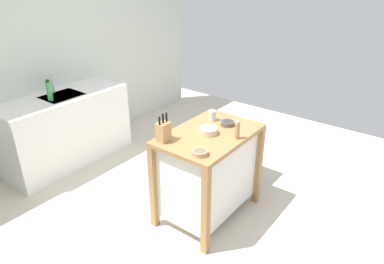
{
  "coord_description": "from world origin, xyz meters",
  "views": [
    {
      "loc": [
        -2.2,
        -1.74,
        2.28
      ],
      "look_at": [
        0.16,
        0.07,
        0.85
      ],
      "focal_mm": 32.69,
      "sensor_mm": 36.0,
      "label": 1
    }
  ],
  "objects_px": {
    "bowl_stoneware_deep": "(228,123)",
    "bowl_ceramic_small": "(200,152)",
    "pepper_grinder": "(237,130)",
    "sink_faucet": "(52,84)",
    "trash_bin": "(243,156)",
    "bowl_ceramic_wide": "(208,131)",
    "kitchen_island": "(209,170)",
    "knife_block": "(163,131)",
    "bottle_hand_soap": "(49,91)",
    "drinking_cup": "(212,116)"
  },
  "relations": [
    {
      "from": "pepper_grinder",
      "to": "sink_faucet",
      "type": "relative_size",
      "value": 0.79
    },
    {
      "from": "bowl_stoneware_deep",
      "to": "drinking_cup",
      "type": "bearing_deg",
      "value": 88.77
    },
    {
      "from": "kitchen_island",
      "to": "bowl_ceramic_wide",
      "type": "xyz_separation_m",
      "value": [
        -0.02,
        -0.0,
        0.42
      ]
    },
    {
      "from": "bowl_stoneware_deep",
      "to": "bowl_ceramic_small",
      "type": "height_order",
      "value": "bowl_stoneware_deep"
    },
    {
      "from": "kitchen_island",
      "to": "bowl_stoneware_deep",
      "type": "height_order",
      "value": "bowl_stoneware_deep"
    },
    {
      "from": "bowl_ceramic_wide",
      "to": "sink_faucet",
      "type": "xyz_separation_m",
      "value": [
        -0.19,
        2.13,
        0.07
      ]
    },
    {
      "from": "knife_block",
      "to": "trash_bin",
      "type": "distance_m",
      "value": 1.3
    },
    {
      "from": "knife_block",
      "to": "pepper_grinder",
      "type": "relative_size",
      "value": 1.46
    },
    {
      "from": "kitchen_island",
      "to": "drinking_cup",
      "type": "bearing_deg",
      "value": 29.53
    },
    {
      "from": "kitchen_island",
      "to": "pepper_grinder",
      "type": "height_order",
      "value": "pepper_grinder"
    },
    {
      "from": "pepper_grinder",
      "to": "sink_faucet",
      "type": "bearing_deg",
      "value": 96.31
    },
    {
      "from": "trash_bin",
      "to": "bottle_hand_soap",
      "type": "bearing_deg",
      "value": 120.32
    },
    {
      "from": "knife_block",
      "to": "drinking_cup",
      "type": "xyz_separation_m",
      "value": [
        0.61,
        -0.09,
        -0.04
      ]
    },
    {
      "from": "bowl_stoneware_deep",
      "to": "bowl_ceramic_wide",
      "type": "height_order",
      "value": "bowl_ceramic_wide"
    },
    {
      "from": "pepper_grinder",
      "to": "drinking_cup",
      "type": "bearing_deg",
      "value": 63.87
    },
    {
      "from": "pepper_grinder",
      "to": "sink_faucet",
      "type": "height_order",
      "value": "sink_faucet"
    },
    {
      "from": "trash_bin",
      "to": "knife_block",
      "type": "bearing_deg",
      "value": 169.88
    },
    {
      "from": "kitchen_island",
      "to": "bowl_ceramic_small",
      "type": "height_order",
      "value": "bowl_ceramic_small"
    },
    {
      "from": "kitchen_island",
      "to": "trash_bin",
      "type": "height_order",
      "value": "kitchen_island"
    },
    {
      "from": "knife_block",
      "to": "sink_faucet",
      "type": "height_order",
      "value": "knife_block"
    },
    {
      "from": "bowl_stoneware_deep",
      "to": "drinking_cup",
      "type": "distance_m",
      "value": 0.18
    },
    {
      "from": "drinking_cup",
      "to": "bowl_ceramic_wide",
      "type": "bearing_deg",
      "value": -152.25
    },
    {
      "from": "pepper_grinder",
      "to": "sink_faucet",
      "type": "xyz_separation_m",
      "value": [
        -0.26,
        2.38,
        0.02
      ]
    },
    {
      "from": "bowl_ceramic_wide",
      "to": "bottle_hand_soap",
      "type": "xyz_separation_m",
      "value": [
        -0.36,
        1.93,
        0.07
      ]
    },
    {
      "from": "trash_bin",
      "to": "bowl_ceramic_wide",
      "type": "bearing_deg",
      "value": -177.74
    },
    {
      "from": "knife_block",
      "to": "bowl_ceramic_wide",
      "type": "height_order",
      "value": "knife_block"
    },
    {
      "from": "pepper_grinder",
      "to": "bowl_ceramic_wide",
      "type": "bearing_deg",
      "value": 105.35
    },
    {
      "from": "bowl_ceramic_wide",
      "to": "bowl_stoneware_deep",
      "type": "bearing_deg",
      "value": -8.59
    },
    {
      "from": "drinking_cup",
      "to": "pepper_grinder",
      "type": "height_order",
      "value": "pepper_grinder"
    },
    {
      "from": "drinking_cup",
      "to": "bottle_hand_soap",
      "type": "bearing_deg",
      "value": 109.3
    },
    {
      "from": "bowl_ceramic_wide",
      "to": "drinking_cup",
      "type": "xyz_separation_m",
      "value": [
        0.27,
        0.14,
        0.02
      ]
    },
    {
      "from": "trash_bin",
      "to": "sink_faucet",
      "type": "bearing_deg",
      "value": 114.19
    },
    {
      "from": "knife_block",
      "to": "trash_bin",
      "type": "height_order",
      "value": "knife_block"
    },
    {
      "from": "bowl_stoneware_deep",
      "to": "bowl_ceramic_small",
      "type": "bearing_deg",
      "value": -168.23
    },
    {
      "from": "knife_block",
      "to": "sink_faucet",
      "type": "bearing_deg",
      "value": 85.3
    },
    {
      "from": "knife_block",
      "to": "sink_faucet",
      "type": "relative_size",
      "value": 1.15
    },
    {
      "from": "knife_block",
      "to": "drinking_cup",
      "type": "height_order",
      "value": "knife_block"
    },
    {
      "from": "knife_block",
      "to": "pepper_grinder",
      "type": "bearing_deg",
      "value": -49.02
    },
    {
      "from": "kitchen_island",
      "to": "bowl_ceramic_wide",
      "type": "bearing_deg",
      "value": -178.11
    },
    {
      "from": "bowl_ceramic_wide",
      "to": "pepper_grinder",
      "type": "height_order",
      "value": "pepper_grinder"
    },
    {
      "from": "kitchen_island",
      "to": "drinking_cup",
      "type": "relative_size",
      "value": 9.55
    },
    {
      "from": "trash_bin",
      "to": "sink_faucet",
      "type": "distance_m",
      "value": 2.4
    },
    {
      "from": "bottle_hand_soap",
      "to": "bowl_ceramic_small",
      "type": "bearing_deg",
      "value": -89.89
    },
    {
      "from": "bowl_ceramic_wide",
      "to": "drinking_cup",
      "type": "distance_m",
      "value": 0.3
    },
    {
      "from": "knife_block",
      "to": "trash_bin",
      "type": "relative_size",
      "value": 0.4
    },
    {
      "from": "sink_faucet",
      "to": "bowl_ceramic_wide",
      "type": "bearing_deg",
      "value": -84.82
    },
    {
      "from": "drinking_cup",
      "to": "bottle_hand_soap",
      "type": "height_order",
      "value": "bottle_hand_soap"
    },
    {
      "from": "pepper_grinder",
      "to": "trash_bin",
      "type": "relative_size",
      "value": 0.28
    },
    {
      "from": "kitchen_island",
      "to": "bowl_ceramic_small",
      "type": "bearing_deg",
      "value": -155.83
    },
    {
      "from": "drinking_cup",
      "to": "pepper_grinder",
      "type": "xyz_separation_m",
      "value": [
        -0.19,
        -0.4,
        0.03
      ]
    }
  ]
}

